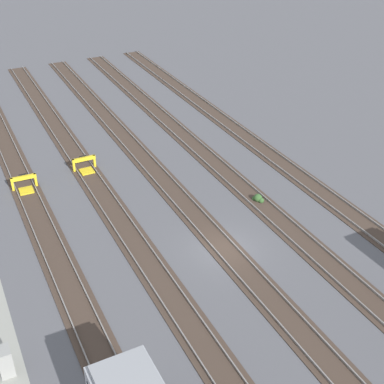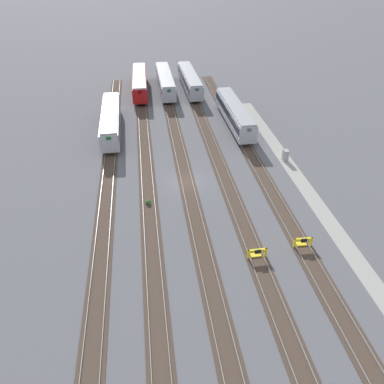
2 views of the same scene
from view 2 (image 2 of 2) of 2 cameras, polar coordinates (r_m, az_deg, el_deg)
name	(u,v)px [view 2 (image 2 of 2)]	position (r m, az deg, el deg)	size (l,w,h in m)	color
ground_plane	(187,182)	(49.50, -0.79, 1.49)	(400.00, 400.00, 0.00)	#5B5B60
service_walkway	(296,174)	(53.17, 15.52, 2.63)	(54.00, 2.00, 0.01)	#9E9E93
rail_track_nearest	(263,176)	(51.57, 10.72, 2.36)	(90.00, 2.23, 0.21)	#47382D
rail_track_near_inner	(225,179)	(50.27, 5.08, 1.96)	(90.00, 2.23, 0.21)	#47382D
rail_track_middle	(187,182)	(49.48, -0.79, 1.53)	(90.00, 2.24, 0.21)	#47382D
rail_track_far_inner	(148,185)	(49.22, -6.79, 1.08)	(90.00, 2.23, 0.21)	#47382D
rail_track_farthest	(107,188)	(49.51, -12.79, 0.61)	(90.00, 2.23, 0.21)	#47382D
subway_car_front_row_leftmost	(234,113)	(65.56, 6.47, 11.80)	(18.03, 3.06, 3.70)	#ADAFB7
subway_car_front_row_left_inner	(111,120)	(63.95, -12.26, 10.65)	(18.04, 3.12, 3.70)	#ADAFB7
subway_car_front_row_centre	(190,80)	(82.20, -0.35, 16.64)	(18.06, 3.22, 3.70)	#ADAFB7
subway_car_front_row_right_inner	(140,82)	(81.68, -7.97, 16.22)	(18.05, 3.14, 3.70)	#B71414
subway_car_front_row_rightmost	(165,81)	(81.83, -4.10, 16.48)	(18.02, 2.98, 3.70)	#ADAFB7
bumper_stop_nearest_track	(302,241)	(41.00, 16.41, -7.24)	(1.37, 2.01, 1.22)	yellow
bumper_stop_near_inner_track	(256,252)	(38.67, 9.75, -9.07)	(1.36, 2.00, 1.22)	yellow
electrical_cabinet	(285,155)	(55.92, 14.06, 5.45)	(0.90, 0.73, 1.60)	#9E9E99
weed_clump	(148,202)	(45.63, -6.69, -1.56)	(0.92, 0.70, 0.64)	#38602D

